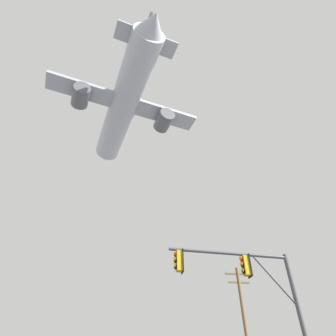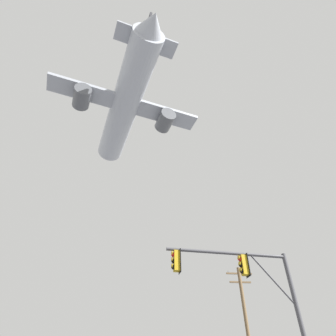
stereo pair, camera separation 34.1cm
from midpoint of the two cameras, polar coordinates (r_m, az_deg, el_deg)
The scene contains 3 objects.
signal_pole_near at distance 14.09m, azimuth 16.13°, elevation -22.26°, with size 5.86×0.87×6.61m.
utility_pole at distance 25.53m, azimuth 14.89°, elevation -28.51°, with size 2.20×0.28×9.52m.
airplane at distance 42.45m, azimuth -9.07°, elevation 12.57°, with size 21.20×27.45×7.57m.
Camera 1 is at (-1.27, -5.22, 1.58)m, focal length 30.24 mm.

